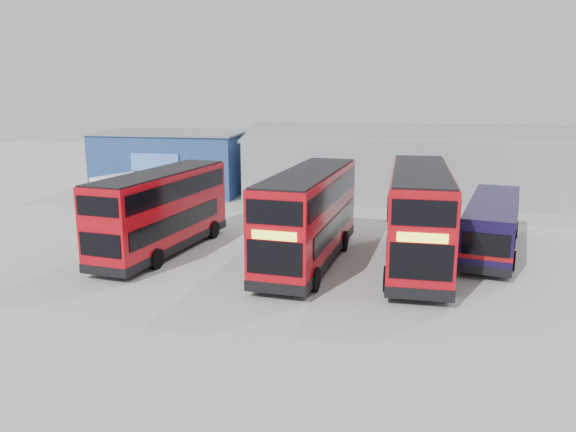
{
  "coord_description": "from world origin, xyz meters",
  "views": [
    {
      "loc": [
        4.72,
        -27.31,
        8.58
      ],
      "look_at": [
        -0.77,
        0.9,
        2.1
      ],
      "focal_mm": 35.0,
      "sensor_mm": 36.0,
      "label": 1
    }
  ],
  "objects": [
    {
      "name": "maintenance_shed",
      "position": [
        8.0,
        20.0,
        2.6
      ],
      "size": [
        30.5,
        12.0,
        5.89
      ],
      "color": "gray",
      "rests_on": "ground"
    },
    {
      "name": "panel_van",
      "position": [
        -15.68,
        12.09,
        1.24
      ],
      "size": [
        3.8,
        5.44,
        2.22
      ],
      "rotation": [
        0.0,
        0.0,
        -0.39
      ],
      "color": "white",
      "rests_on": "ground"
    },
    {
      "name": "ground_plane",
      "position": [
        0.0,
        0.0,
        0.0
      ],
      "size": [
        120.0,
        120.0,
        0.0
      ],
      "primitive_type": "plane",
      "color": "#979792",
      "rests_on": "ground"
    },
    {
      "name": "office_block",
      "position": [
        -14.0,
        17.99,
        2.58
      ],
      "size": [
        12.3,
        8.32,
        5.12
      ],
      "color": "navy",
      "rests_on": "ground"
    },
    {
      "name": "double_decker_left",
      "position": [
        -7.44,
        -0.0,
        2.19
      ],
      "size": [
        3.96,
        10.65,
        4.41
      ],
      "rotation": [
        0.0,
        0.0,
        3.0
      ],
      "color": "#AC0913",
      "rests_on": "ground"
    },
    {
      "name": "single_decker_blue",
      "position": [
        9.9,
        3.45,
        1.42
      ],
      "size": [
        4.51,
        10.78,
        2.86
      ],
      "rotation": [
        0.0,
        0.0,
        2.94
      ],
      "color": "#0E0B33",
      "rests_on": "ground"
    },
    {
      "name": "double_decker_right",
      "position": [
        5.9,
        0.16,
        2.43
      ],
      "size": [
        3.06,
        11.59,
        4.88
      ],
      "rotation": [
        0.0,
        0.0,
        -0.01
      ],
      "color": "#AC0913",
      "rests_on": "ground"
    },
    {
      "name": "double_decker_centre",
      "position": [
        0.53,
        -0.46,
        2.34
      ],
      "size": [
        3.74,
        11.32,
        4.71
      ],
      "rotation": [
        0.0,
        0.0,
        -0.1
      ],
      "color": "#AC0913",
      "rests_on": "ground"
    }
  ]
}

